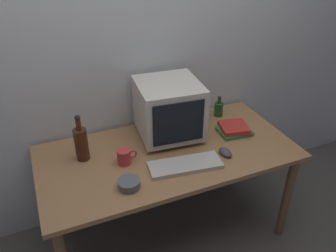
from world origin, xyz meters
name	(u,v)px	position (x,y,z in m)	size (l,w,h in m)	color
ground_plane	(168,230)	(0.00, 0.00, 0.00)	(6.00, 6.00, 0.00)	#56514C
back_wall	(141,42)	(0.00, 0.44, 1.25)	(4.00, 0.08, 2.50)	silver
desk	(168,162)	(0.00, 0.00, 0.62)	(1.56, 0.77, 0.70)	#9E7047
crt_monitor	(169,109)	(0.07, 0.16, 0.89)	(0.41, 0.42, 0.37)	beige
keyboard	(185,165)	(0.03, -0.18, 0.71)	(0.42, 0.15, 0.02)	beige
computer_mouse	(225,152)	(0.30, -0.17, 0.72)	(0.06, 0.10, 0.04)	#3F3F47
bottle_tall	(81,143)	(-0.49, 0.13, 0.81)	(0.08, 0.08, 0.30)	#472314
bottle_short	(219,108)	(0.50, 0.26, 0.76)	(0.06, 0.06, 0.16)	#1E4C23
book_stack	(234,129)	(0.48, 0.02, 0.73)	(0.22, 0.20, 0.06)	#33894C
mug	(124,157)	(-0.28, -0.01, 0.75)	(0.12, 0.08, 0.09)	#CC383D
cd_spindle	(129,184)	(-0.32, -0.22, 0.72)	(0.12, 0.12, 0.04)	#595B66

